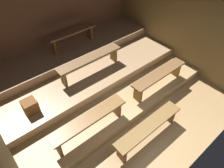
# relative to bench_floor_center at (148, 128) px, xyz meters

# --- Properties ---
(ground) EXTENTS (6.04, 5.33, 0.08)m
(ground) POSITION_rel_bench_floor_center_xyz_m (0.16, 1.64, -0.42)
(ground) COLOR #A78356
(wall_back) EXTENTS (6.04, 0.06, 2.46)m
(wall_back) POSITION_rel_bench_floor_center_xyz_m (0.16, 3.93, 0.85)
(wall_back) COLOR brown
(wall_back) RESTS_ON ground
(wall_right) EXTENTS (0.06, 5.33, 2.46)m
(wall_right) POSITION_rel_bench_floor_center_xyz_m (2.81, 1.64, 0.85)
(wall_right) COLOR brown
(wall_right) RESTS_ON ground
(platform_lower) EXTENTS (5.24, 3.43, 0.23)m
(platform_lower) POSITION_rel_bench_floor_center_xyz_m (0.16, 2.18, -0.27)
(platform_lower) COLOR tan
(platform_lower) RESTS_ON ground
(platform_middle) EXTENTS (5.24, 2.41, 0.23)m
(platform_middle) POSITION_rel_bench_floor_center_xyz_m (0.16, 2.70, -0.03)
(platform_middle) COLOR tan
(platform_middle) RESTS_ON platform_lower
(platform_upper) EXTENTS (5.24, 1.20, 0.23)m
(platform_upper) POSITION_rel_bench_floor_center_xyz_m (0.16, 3.30, 0.20)
(platform_upper) COLOR #A27B5A
(platform_upper) RESTS_ON platform_middle
(bench_floor_center) EXTENTS (1.78, 0.32, 0.47)m
(bench_floor_center) POSITION_rel_bench_floor_center_xyz_m (0.00, 0.00, 0.00)
(bench_floor_center) COLOR brown
(bench_floor_center) RESTS_ON ground
(bench_lower_left) EXTENTS (1.76, 0.32, 0.47)m
(bench_lower_left) POSITION_rel_bench_floor_center_xyz_m (-0.95, 0.81, 0.23)
(bench_lower_left) COLOR brown
(bench_lower_left) RESTS_ON platform_lower
(bench_lower_right) EXTENTS (1.76, 0.32, 0.47)m
(bench_lower_right) POSITION_rel_bench_floor_center_xyz_m (1.26, 0.81, 0.23)
(bench_lower_right) COLOR brown
(bench_lower_right) RESTS_ON platform_lower
(bench_middle_center) EXTENTS (1.88, 0.32, 0.47)m
(bench_middle_center) POSITION_rel_bench_floor_center_xyz_m (0.12, 2.25, 0.47)
(bench_middle_center) COLOR brown
(bench_middle_center) RESTS_ON platform_middle
(bench_upper_center) EXTENTS (1.50, 0.32, 0.47)m
(bench_upper_center) POSITION_rel_bench_floor_center_xyz_m (0.30, 3.37, 0.69)
(bench_upper_center) COLOR brown
(bench_upper_center) RESTS_ON platform_upper
(wooden_crate_middle) EXTENTS (0.30, 0.30, 0.30)m
(wooden_crate_middle) POSITION_rel_bench_floor_center_xyz_m (-1.71, 1.98, 0.23)
(wooden_crate_middle) COLOR brown
(wooden_crate_middle) RESTS_ON platform_middle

